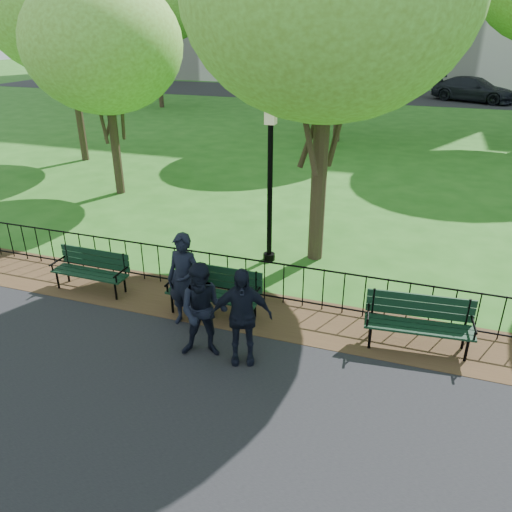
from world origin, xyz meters
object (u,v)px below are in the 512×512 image
(lamppost, at_px, (270,180))
(tree_far_c, at_px, (345,7))
(person_right, at_px, (241,316))
(sedan_dark, at_px, (474,89))
(tree_mid_w, at_px, (63,6))
(park_bench_left_a, at_px, (92,266))
(taxi, at_px, (331,85))
(park_bench_main, at_px, (199,284))
(person_mid, at_px, (203,311))
(tree_near_w, at_px, (103,45))
(sedan_silver, at_px, (357,86))
(park_bench_right_a, at_px, (419,317))
(person_left, at_px, (184,281))

(lamppost, bearing_deg, tree_far_c, 93.92)
(person_right, distance_m, sedan_dark, 34.29)
(tree_mid_w, xyz_separation_m, person_right, (10.90, -10.68, -4.86))
(park_bench_left_a, relative_size, tree_mid_w, 0.20)
(taxi, xyz_separation_m, sedan_dark, (10.38, -0.38, 0.07))
(park_bench_main, xyz_separation_m, park_bench_left_a, (-2.55, 0.16, -0.11))
(person_mid, bearing_deg, park_bench_left_a, 141.11)
(tree_near_w, xyz_separation_m, tree_mid_w, (-3.86, 3.38, 1.16))
(person_right, relative_size, taxi, 0.38)
(taxi, bearing_deg, sedan_silver, -112.25)
(park_bench_right_a, bearing_deg, sedan_dark, 80.48)
(park_bench_main, distance_m, person_right, 1.77)
(park_bench_left_a, bearing_deg, person_right, -18.28)
(lamppost, relative_size, person_right, 2.12)
(park_bench_left_a, xyz_separation_m, person_mid, (3.20, -1.37, 0.32))
(park_bench_main, height_order, taxi, taxi)
(park_bench_main, height_order, person_right, person_right)
(park_bench_main, xyz_separation_m, person_mid, (0.66, -1.21, 0.22))
(park_bench_left_a, relative_size, lamppost, 0.46)
(park_bench_left_a, bearing_deg, park_bench_main, -2.82)
(person_left, bearing_deg, park_bench_main, 83.59)
(park_bench_left_a, height_order, person_left, person_left)
(park_bench_main, bearing_deg, person_right, -41.69)
(park_bench_right_a, bearing_deg, tree_mid_w, 140.44)
(park_bench_left_a, height_order, tree_near_w, tree_near_w)
(park_bench_left_a, height_order, tree_far_c, tree_far_c)
(park_bench_right_a, height_order, sedan_silver, sedan_silver)
(park_bench_right_a, bearing_deg, person_mid, -162.54)
(lamppost, relative_size, person_left, 2.00)
(person_mid, bearing_deg, person_right, -12.14)
(park_bench_right_a, bearing_deg, park_bench_main, 177.74)
(park_bench_right_a, distance_m, person_right, 3.09)
(park_bench_left_a, height_order, person_mid, person_mid)
(park_bench_right_a, height_order, taxi, taxi)
(park_bench_right_a, relative_size, person_left, 1.02)
(tree_far_c, distance_m, taxi, 17.76)
(lamppost, bearing_deg, tree_mid_w, 146.32)
(park_bench_main, bearing_deg, sedan_dark, 79.03)
(tree_far_c, bearing_deg, lamppost, -86.08)
(tree_far_c, relative_size, sedan_silver, 1.77)
(park_bench_right_a, height_order, person_left, person_left)
(person_mid, bearing_deg, sedan_silver, 78.57)
(sedan_silver, bearing_deg, tree_near_w, 177.57)
(park_bench_left_a, relative_size, sedan_silver, 0.35)
(person_left, bearing_deg, tree_mid_w, 136.37)
(tree_far_c, height_order, sedan_dark, tree_far_c)
(taxi, distance_m, sedan_silver, 2.05)
(park_bench_main, height_order, park_bench_right_a, same)
(person_left, distance_m, sedan_silver, 33.32)
(park_bench_left_a, distance_m, person_mid, 3.50)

